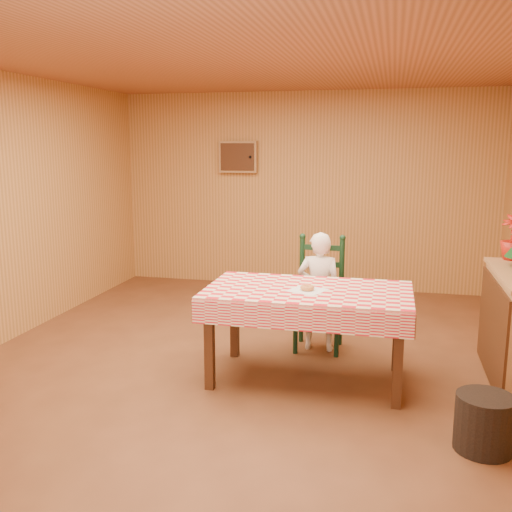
{
  "coord_description": "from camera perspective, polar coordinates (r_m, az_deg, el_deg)",
  "views": [
    {
      "loc": [
        1.14,
        -4.58,
        1.91
      ],
      "look_at": [
        0.0,
        0.2,
        0.95
      ],
      "focal_mm": 40.0,
      "sensor_mm": 36.0,
      "label": 1
    }
  ],
  "objects": [
    {
      "name": "ground",
      "position": [
        5.09,
        -0.53,
        -10.99
      ],
      "size": [
        6.0,
        6.0,
        0.0
      ],
      "primitive_type": "plane",
      "color": "brown",
      "rests_on": "ground"
    },
    {
      "name": "cabin_walls",
      "position": [
        5.24,
        0.83,
        10.14
      ],
      "size": [
        5.1,
        6.05,
        2.65
      ],
      "color": "#C38946",
      "rests_on": "ground"
    },
    {
      "name": "dining_table",
      "position": [
        4.63,
        5.22,
        -4.28
      ],
      "size": [
        1.66,
        0.96,
        0.77
      ],
      "color": "#482613",
      "rests_on": "ground"
    },
    {
      "name": "ladder_chair",
      "position": [
        5.43,
        6.38,
        -4.01
      ],
      "size": [
        0.44,
        0.4,
        1.08
      ],
      "color": "black",
      "rests_on": "ground"
    },
    {
      "name": "seated_child",
      "position": [
        5.37,
        6.32,
        -3.55
      ],
      "size": [
        0.41,
        0.27,
        1.12
      ],
      "primitive_type": "imported",
      "rotation": [
        0.0,
        0.0,
        3.14
      ],
      "color": "white",
      "rests_on": "ground"
    },
    {
      "name": "napkin",
      "position": [
        4.56,
        5.15,
        -3.43
      ],
      "size": [
        0.34,
        0.34,
        0.0
      ],
      "primitive_type": "cube",
      "rotation": [
        0.0,
        0.0,
        -0.41
      ],
      "color": "white",
      "rests_on": "dining_table"
    },
    {
      "name": "donut",
      "position": [
        4.56,
        5.15,
        -3.18
      ],
      "size": [
        0.14,
        0.14,
        0.04
      ],
      "primitive_type": "torus",
      "rotation": [
        0.0,
        0.0,
        -0.28
      ],
      "color": "#CA8548",
      "rests_on": "napkin"
    },
    {
      "name": "storage_bin",
      "position": [
        4.02,
        21.85,
        -15.24
      ],
      "size": [
        0.47,
        0.47,
        0.36
      ],
      "primitive_type": "cylinder",
      "rotation": [
        0.0,
        0.0,
        0.35
      ],
      "color": "black",
      "rests_on": "ground"
    }
  ]
}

